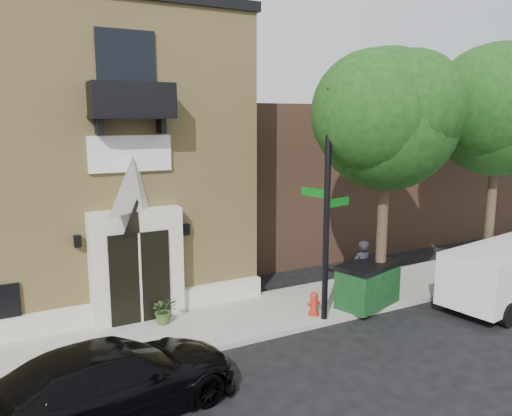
{
  "coord_description": "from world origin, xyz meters",
  "views": [
    {
      "loc": [
        -4.44,
        -10.91,
        5.87
      ],
      "look_at": [
        2.44,
        2.0,
        3.23
      ],
      "focal_mm": 35.0,
      "sensor_mm": 36.0,
      "label": 1
    }
  ],
  "objects_px": {
    "fire_hydrant": "(314,304)",
    "dumpster": "(368,284)",
    "pedestrian_near": "(362,269)",
    "street_sign": "(327,207)",
    "black_sedan": "(114,380)",
    "cargo_van": "(508,272)"
  },
  "relations": [
    {
      "from": "fire_hydrant",
      "to": "dumpster",
      "type": "relative_size",
      "value": 0.31
    },
    {
      "from": "dumpster",
      "to": "pedestrian_near",
      "type": "relative_size",
      "value": 1.2
    },
    {
      "from": "street_sign",
      "to": "dumpster",
      "type": "xyz_separation_m",
      "value": [
        1.81,
        0.24,
        -2.6
      ]
    },
    {
      "from": "black_sedan",
      "to": "dumpster",
      "type": "bearing_deg",
      "value": -85.73
    },
    {
      "from": "cargo_van",
      "to": "black_sedan",
      "type": "bearing_deg",
      "value": 172.25
    },
    {
      "from": "cargo_van",
      "to": "fire_hydrant",
      "type": "relative_size",
      "value": 7.03
    },
    {
      "from": "dumpster",
      "to": "pedestrian_near",
      "type": "xyz_separation_m",
      "value": [
        0.23,
        0.58,
        0.27
      ]
    },
    {
      "from": "fire_hydrant",
      "to": "pedestrian_near",
      "type": "bearing_deg",
      "value": 12.57
    },
    {
      "from": "cargo_van",
      "to": "street_sign",
      "type": "height_order",
      "value": "street_sign"
    },
    {
      "from": "fire_hydrant",
      "to": "dumpster",
      "type": "distance_m",
      "value": 1.96
    },
    {
      "from": "black_sedan",
      "to": "fire_hydrant",
      "type": "relative_size",
      "value": 7.34
    },
    {
      "from": "fire_hydrant",
      "to": "cargo_van",
      "type": "bearing_deg",
      "value": -16.91
    },
    {
      "from": "black_sedan",
      "to": "dumpster",
      "type": "distance_m",
      "value": 8.43
    },
    {
      "from": "cargo_van",
      "to": "fire_hydrant",
      "type": "distance_m",
      "value": 6.42
    },
    {
      "from": "fire_hydrant",
      "to": "dumpster",
      "type": "bearing_deg",
      "value": -2.88
    },
    {
      "from": "street_sign",
      "to": "fire_hydrant",
      "type": "distance_m",
      "value": 2.95
    },
    {
      "from": "cargo_van",
      "to": "dumpster",
      "type": "bearing_deg",
      "value": 148.28
    },
    {
      "from": "cargo_van",
      "to": "dumpster",
      "type": "xyz_separation_m",
      "value": [
        -4.18,
        1.76,
        -0.25
      ]
    },
    {
      "from": "street_sign",
      "to": "pedestrian_near",
      "type": "relative_size",
      "value": 3.43
    },
    {
      "from": "pedestrian_near",
      "to": "dumpster",
      "type": "bearing_deg",
      "value": 69.24
    },
    {
      "from": "pedestrian_near",
      "to": "cargo_van",
      "type": "bearing_deg",
      "value": 149.88
    },
    {
      "from": "cargo_van",
      "to": "street_sign",
      "type": "relative_size",
      "value": 0.76
    }
  ]
}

